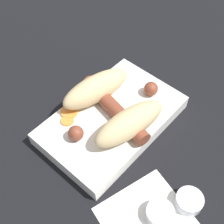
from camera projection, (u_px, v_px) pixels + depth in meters
ground_plane at (112, 124)px, 0.63m from camera, size 3.00×3.00×0.00m
food_tray at (112, 120)px, 0.62m from camera, size 0.28×0.17×0.03m
bread_roll at (112, 105)px, 0.59m from camera, size 0.18×0.18×0.05m
sausage at (115, 110)px, 0.59m from camera, size 0.20×0.18×0.03m
pickled_veggies at (69, 114)px, 0.60m from camera, size 0.06×0.05×0.00m
napkin at (148, 221)px, 0.51m from camera, size 0.17×0.17×0.00m
condiment_cup_near at (160, 214)px, 0.51m from camera, size 0.05×0.05×0.02m
condiment_cup_far at (189, 201)px, 0.52m from camera, size 0.05×0.05×0.02m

